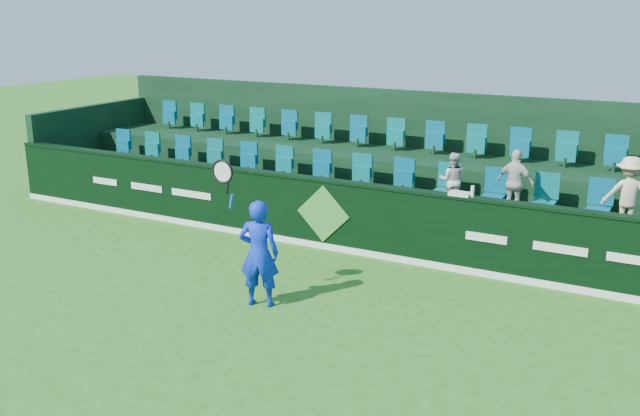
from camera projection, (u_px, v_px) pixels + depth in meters
The scene contains 13 objects.
ground at pixel (197, 327), 10.25m from camera, with size 60.00×60.00×0.00m, color #256718.
sponsor_hoarding at pixel (326, 214), 13.46m from camera, with size 16.00×0.25×1.35m.
stand_tier_front at pixel (351, 213), 14.47m from camera, with size 16.00×2.00×0.80m, color black.
stand_tier_back at pixel (388, 182), 16.01m from camera, with size 16.00×1.80×1.30m, color black.
stand_rear at pixel (396, 154), 16.24m from camera, with size 16.00×4.10×2.60m.
seat_row_front at pixel (360, 176), 14.62m from camera, with size 13.50×0.50×0.60m, color #045672.
seat_row_back at pixel (394, 138), 16.01m from camera, with size 13.50×0.50×0.60m, color #045672.
tennis_player at pixel (258, 252), 10.79m from camera, with size 1.12×0.58×2.29m.
spectator_left at pixel (452, 180), 13.29m from camera, with size 0.51×0.40×1.05m, color beige.
spectator_middle at pixel (515, 183), 12.74m from camera, with size 0.71×0.30×1.21m, color beige.
spectator_right at pixel (628, 194), 11.89m from camera, with size 0.82×0.47×1.26m, color beige.
towel at pixel (460, 194), 12.10m from camera, with size 0.36×0.23×0.05m, color silver.
drinks_bottle at pixel (473, 191), 11.99m from camera, with size 0.06×0.06×0.19m, color white.
Camera 1 is at (5.99, -7.46, 4.42)m, focal length 40.00 mm.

